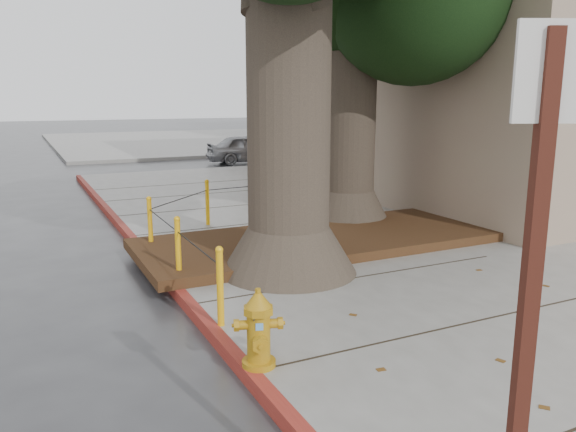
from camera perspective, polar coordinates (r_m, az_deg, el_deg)
name	(u,v)px	position (r m, az deg, el deg)	size (l,w,h in m)	color
ground	(419,347)	(6.59, 13.16, -12.79)	(140.00, 140.00, 0.00)	#28282B
sidewalk_far	(188,141)	(36.07, -10.10, 7.53)	(16.00, 20.00, 0.15)	slate
curb_red	(182,297)	(7.79, -10.69, -8.12)	(0.14, 26.00, 0.16)	maroon
planter_bed	(320,240)	(10.05, 3.22, -2.44)	(6.40, 2.60, 0.16)	black
building_corner	(510,21)	(19.20, 21.63, 17.95)	(12.00, 13.00, 10.00)	gray
building_side_white	(359,69)	(36.52, 7.27, 14.62)	(10.00, 10.00, 9.00)	silver
building_side_grey	(383,54)	(44.93, 9.65, 15.95)	(12.00, 14.00, 12.00)	slate
bollard_ring	(216,220)	(9.67, -7.32, -0.44)	(3.79, 5.39, 0.95)	#F2A90D
fire_hydrant	(259,329)	(5.52, -3.01, -11.39)	(0.42, 0.42, 0.79)	#BB8413
signpost	(527,323)	(2.65, 23.11, -9.98)	(0.27, 0.14, 2.87)	#471911
car_silver	(249,149)	(23.92, -3.94, 6.83)	(1.44, 3.57, 1.22)	#949498
car_red	(290,146)	(25.71, 0.19, 7.14)	(1.22, 3.50, 1.15)	maroon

